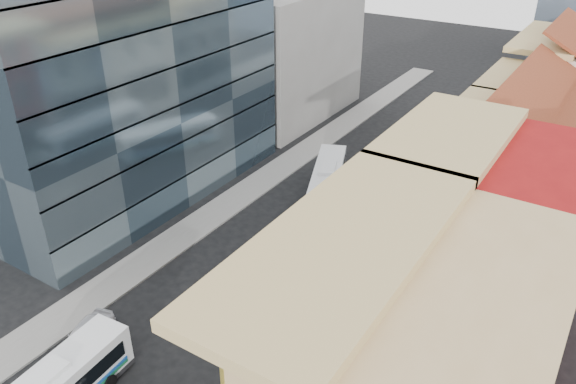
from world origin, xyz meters
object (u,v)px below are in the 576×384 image
Objects in this scene: bus_right at (392,221)px; sedan_left at (86,335)px; bus_left_far at (327,182)px; office_tower at (113,15)px.

bus_right is 2.74× the size of sedan_left.
bus_right reaches higher than sedan_left.
bus_left_far is 0.89× the size of bus_right.
bus_left_far is at bearing 26.27° from office_tower.
office_tower is 7.28× the size of sedan_left.
office_tower is 2.65× the size of bus_right.
bus_right is at bearing -45.76° from bus_left_far.
office_tower is at bearing -176.12° from bus_left_far.
sedan_left is at bearing -121.16° from bus_left_far.
bus_left_far reaches higher than sedan_left.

